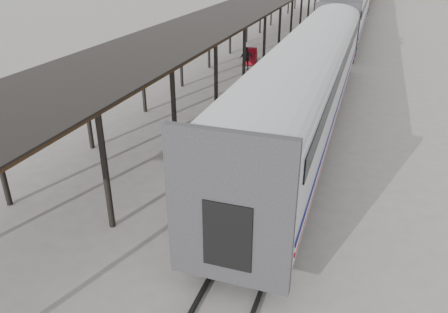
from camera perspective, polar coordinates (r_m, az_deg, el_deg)
ground at (r=15.54m, az=-6.22°, el=-5.92°), size 160.00×160.00×0.00m
train at (r=46.10m, az=16.08°, el=18.12°), size 3.45×76.01×4.01m
canopy at (r=37.30m, az=4.50°, el=19.40°), size 4.90×64.30×4.15m
rails at (r=46.69m, az=15.70°, el=14.96°), size 1.54×150.00×0.12m
baggage_cart at (r=15.10m, az=-2.80°, el=-3.95°), size 1.92×2.67×0.86m
suitcase_stack at (r=15.26m, az=-3.13°, el=-1.98°), size 1.36×1.37×0.45m
luggage_tug at (r=33.91m, az=3.56°, el=12.83°), size 0.98×1.41×1.16m
porter at (r=13.99m, az=-2.90°, el=-1.72°), size 0.40×0.60×1.63m
pedestrian at (r=32.04m, az=2.96°, el=12.63°), size 1.06×0.73×1.67m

